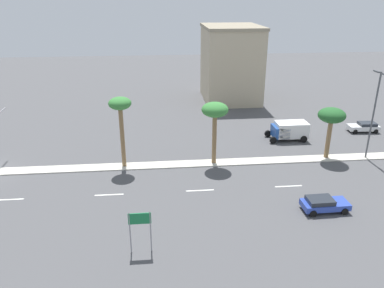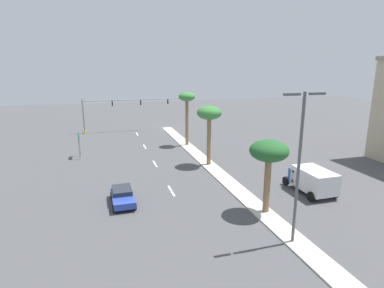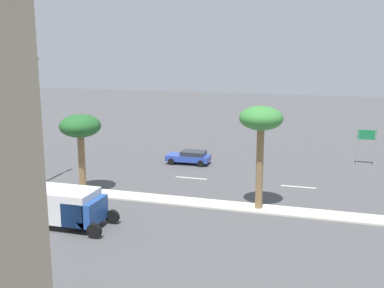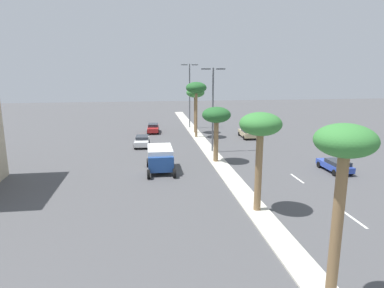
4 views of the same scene
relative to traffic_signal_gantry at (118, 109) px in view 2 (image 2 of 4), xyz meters
The scene contains 14 objects.
ground_plane 33.11m from the traffic_signal_gantry, 106.26° to the left, with size 160.00×160.00×0.00m, color #4C4C4F.
median_curb 41.97m from the traffic_signal_gantry, 102.72° to the left, with size 1.80×82.91×0.12m, color beige.
lane_stripe_near 6.14m from the traffic_signal_gantry, 131.95° to the left, with size 0.20×2.80×0.01m, color silver.
lane_stripe_center 13.77m from the traffic_signal_gantry, 103.02° to the left, with size 0.20×2.80×0.01m, color silver.
lane_stripe_outboard 22.33m from the traffic_signal_gantry, 97.73° to the left, with size 0.20×2.80×0.01m, color silver.
lane_stripe_mid 31.27m from the traffic_signal_gantry, 95.46° to the left, with size 0.20×2.80×0.01m, color silver.
traffic_signal_gantry is the anchor object (origin of this frame).
directional_road_sign 17.35m from the traffic_signal_gantry, 69.30° to the left, with size 0.10×1.70×3.42m.
palm_tree_trailing 16.85m from the traffic_signal_gantry, 123.89° to the left, with size 2.46×2.46×7.99m.
palm_tree_outboard 25.82m from the traffic_signal_gantry, 110.93° to the left, with size 2.96×2.96×7.16m.
palm_tree_center 38.81m from the traffic_signal_gantry, 104.09° to the left, with size 3.13×3.13×6.06m.
street_lamp_trailing 43.26m from the traffic_signal_gantry, 101.90° to the left, with size 2.90×0.24×10.22m.
sedan_blue_mid 32.66m from the traffic_signal_gantry, 86.80° to the left, with size 2.03×4.20×1.28m.
box_truck 38.52m from the traffic_signal_gantry, 114.19° to the left, with size 2.74×5.29×2.40m.
Camera 2 is at (12.47, 59.81, 11.86)m, focal length 29.58 mm.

